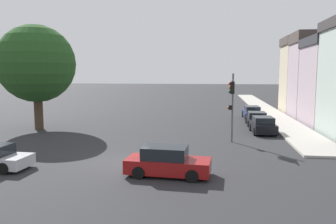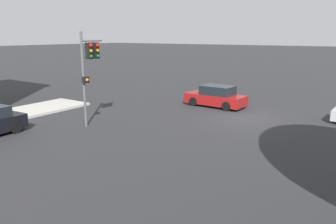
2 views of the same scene
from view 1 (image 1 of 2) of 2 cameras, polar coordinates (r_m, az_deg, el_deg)
name	(u,v)px [view 1 (image 1 of 2)]	position (r m, az deg, el deg)	size (l,w,h in m)	color
ground_plane	(125,163)	(19.92, -7.43, -8.75)	(300.00, 300.00, 0.00)	#28282B
sidewalk_strip	(263,108)	(51.97, 16.16, 0.69)	(3.31, 60.00, 0.16)	#ADA89E
rowhouse_backdrop	(334,77)	(40.23, 26.94, 5.46)	(8.16, 23.63, 10.17)	#ADBCB2
street_tree	(36,64)	(33.42, -21.95, 7.78)	(7.25, 7.25, 9.84)	#423323
traffic_signal	(232,95)	(25.09, 11.07, 2.87)	(0.53, 1.60, 5.30)	#515456
crossing_car_1	(167,162)	(17.19, -0.12, -8.72)	(4.46, 2.06, 1.55)	maroon
parked_car_0	(263,125)	(30.32, 16.18, -2.26)	(2.10, 3.99, 1.49)	black
parked_car_1	(257,119)	(34.88, 15.18, -1.17)	(2.06, 4.01, 1.39)	black
parked_car_2	(252,113)	(39.91, 14.39, -0.09)	(2.03, 4.70, 1.49)	navy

